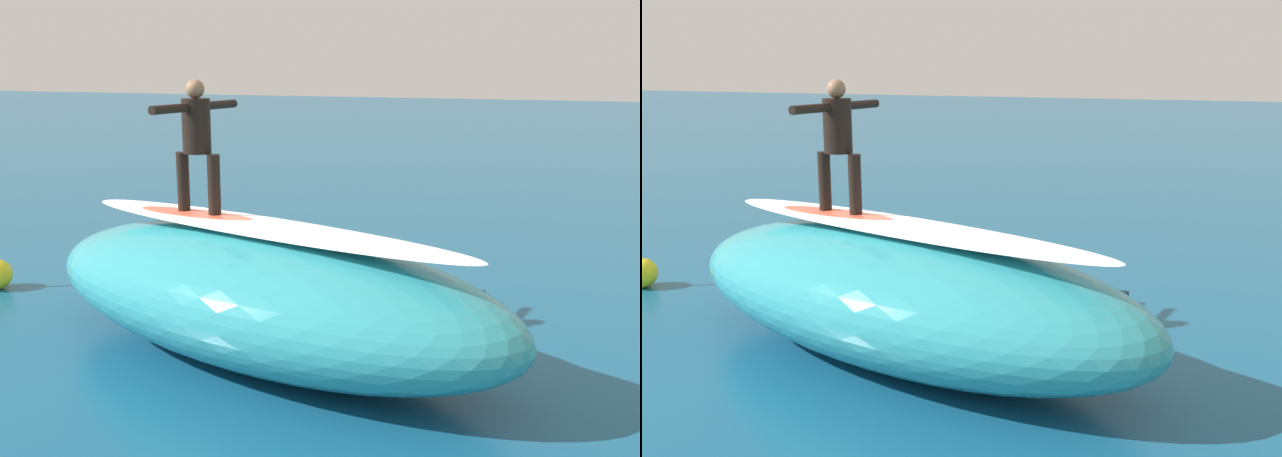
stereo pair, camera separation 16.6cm
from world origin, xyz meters
The scene contains 8 objects.
ground_plane centered at (0.00, 0.00, 0.00)m, with size 120.00×120.00×0.00m, color #145175.
wave_crest centered at (-0.51, 1.91, 0.85)m, with size 7.06×2.80×1.69m, color teal.
wave_foam_lip centered at (-0.51, 1.91, 1.73)m, with size 6.00×0.98×0.08m, color white.
surfboard_riding centered at (0.50, 1.59, 1.74)m, with size 2.14×0.50×0.10m, color #E0563D.
surfer_riding centered at (0.50, 1.59, 2.79)m, with size 0.67×1.61×1.72m.
surfboard_paddling centered at (-1.92, -1.17, 0.05)m, with size 2.16×0.51×0.10m, color yellow.
surfer_paddling centered at (-2.04, -1.17, 0.22)m, with size 1.62×0.34×0.29m.
foam_patch_near centered at (3.28, -1.56, 0.06)m, with size 0.52×0.45×0.13m, color white.
Camera 1 is at (-4.11, 10.32, 3.79)m, focal length 42.48 mm.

